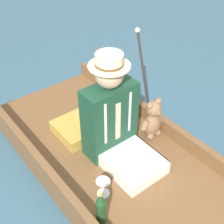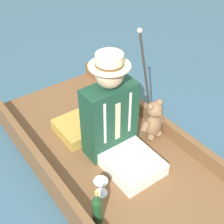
% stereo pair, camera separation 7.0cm
% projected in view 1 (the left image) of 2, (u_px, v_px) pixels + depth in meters
% --- Properties ---
extents(ground_plane, '(16.00, 16.00, 0.00)m').
position_uv_depth(ground_plane, '(120.00, 173.00, 2.64)').
color(ground_plane, '#385B70').
extents(punt_boat, '(1.16, 2.67, 0.29)m').
position_uv_depth(punt_boat, '(120.00, 166.00, 2.59)').
color(punt_boat, brown).
rests_on(punt_boat, ground_plane).
extents(seat_cushion, '(0.54, 0.38, 0.10)m').
position_uv_depth(seat_cushion, '(86.00, 124.00, 2.83)').
color(seat_cushion, '#B7933D').
rests_on(seat_cushion, punt_boat).
extents(seated_person, '(0.43, 0.67, 0.89)m').
position_uv_depth(seated_person, '(115.00, 121.00, 2.42)').
color(seated_person, white).
rests_on(seated_person, punt_boat).
extents(teddy_bear, '(0.27, 0.16, 0.38)m').
position_uv_depth(teddy_bear, '(153.00, 120.00, 2.69)').
color(teddy_bear, '#846042').
rests_on(teddy_bear, punt_boat).
extents(wine_glass, '(0.11, 0.11, 0.14)m').
position_uv_depth(wine_glass, '(103.00, 184.00, 2.23)').
color(wine_glass, silver).
rests_on(wine_glass, punt_boat).
extents(walking_cane, '(0.04, 0.29, 0.90)m').
position_uv_depth(walking_cane, '(144.00, 74.00, 2.63)').
color(walking_cane, '#2D2823').
rests_on(walking_cane, punt_boat).
extents(champagne_bottle, '(0.07, 0.07, 0.31)m').
position_uv_depth(champagne_bottle, '(101.00, 208.00, 2.03)').
color(champagne_bottle, '#1E4723').
rests_on(champagne_bottle, punt_boat).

